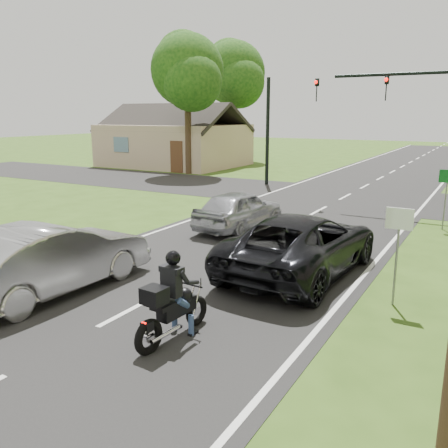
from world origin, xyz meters
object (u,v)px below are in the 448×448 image
Objects in this scene: silver_suv at (239,209)px; sign_green at (447,185)px; motorcycle_rider at (171,305)px; dark_suv at (302,244)px; silver_sedan at (52,258)px; traffic_signal at (419,111)px; sign_white at (398,233)px.

sign_green reaches higher than silver_suv.
sign_green reaches higher than motorcycle_rider.
dark_suv is at bearing -110.98° from sign_green.
silver_sedan reaches higher than silver_suv.
dark_suv is 1.14× the size of silver_sedan.
silver_sedan is (-4.46, -4.07, 0.03)m from dark_suv.
dark_suv is 2.61× the size of sign_green.
traffic_signal reaches higher than sign_green.
silver_suv is at bearing -151.22° from sign_green.
sign_green reaches higher than silver_sedan.
traffic_signal is 11.39m from sign_white.
motorcycle_rider is at bearing -106.10° from sign_green.
motorcycle_rider reaches higher than silver_sedan.
sign_green is at bearing -107.92° from dark_suv.
traffic_signal is 3.00× the size of sign_white.
traffic_signal reaches higher than silver_sedan.
sign_white reaches higher than silver_sedan.
dark_suv is 5.06m from silver_suv.
dark_suv is (0.69, 4.68, 0.12)m from motorcycle_rider.
dark_suv is 10.60m from traffic_signal.
motorcycle_rider is 0.35× the size of dark_suv.
motorcycle_rider is 0.31× the size of traffic_signal.
silver_suv is at bearing -126.31° from traffic_signal.
traffic_signal is (5.57, 14.07, 3.33)m from silver_sedan.
silver_suv is at bearing 114.31° from motorcycle_rider.
sign_white reaches higher than motorcycle_rider.
silver_suv is 8.76m from traffic_signal.
sign_green is at bearing 78.26° from motorcycle_rider.
silver_sedan is (-3.77, 0.61, 0.15)m from motorcycle_rider.
dark_suv reaches higher than silver_suv.
sign_white is at bearing 53.51° from motorcycle_rider.
sign_green is (1.56, -3.02, -2.54)m from traffic_signal.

